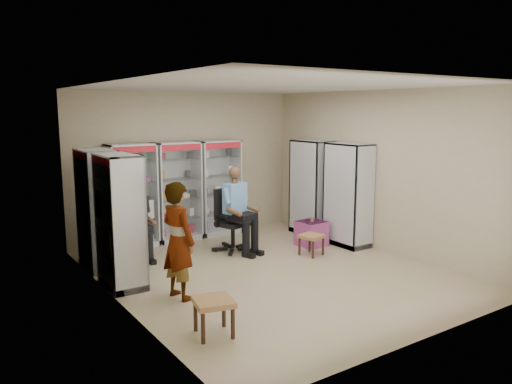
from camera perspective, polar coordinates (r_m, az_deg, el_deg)
floor at (r=8.32m, az=1.54°, el=-9.08°), size 6.00×6.00×0.00m
room_shell at (r=7.92m, az=1.60°, el=4.55°), size 5.02×6.02×3.01m
cabinet_back_left at (r=9.87m, az=-13.97°, el=-0.44°), size 0.90×0.50×2.00m
cabinet_back_mid at (r=10.22m, az=-8.97°, el=0.06°), size 0.90×0.50×2.00m
cabinet_back_right at (r=10.65m, az=-4.34°, el=0.52°), size 0.90×0.50×2.00m
cabinet_right_far at (r=10.66m, az=6.35°, el=0.50°), size 0.90×0.50×2.00m
cabinet_right_near at (r=9.86m, az=10.47°, el=-0.33°), size 0.90×0.50×2.00m
cabinet_left_far at (r=8.71m, az=-17.61°, el=-1.88°), size 0.90×0.50×2.00m
cabinet_left_near at (r=7.68m, az=-15.27°, el=-3.25°), size 0.90×0.50×2.00m
wooden_chair at (r=9.22m, az=-13.74°, el=-4.48°), size 0.42×0.42×0.94m
seated_customer at (r=9.12m, az=-13.68°, el=-3.33°), size 0.44×0.60×1.34m
office_chair at (r=9.37m, az=-2.67°, el=-3.23°), size 0.79×0.79×1.18m
seated_shopkeeper at (r=9.30m, az=-2.52°, el=-2.31°), size 0.65×0.79×1.50m
pink_trunk at (r=9.86m, az=6.36°, el=-4.72°), size 0.54×0.52×0.48m
tea_glass at (r=9.78m, az=6.43°, el=-3.09°), size 0.07×0.07×0.10m
woven_stool_a at (r=9.24m, az=6.34°, el=-6.02°), size 0.46×0.46×0.38m
woven_stool_b at (r=6.08m, az=-4.84°, el=-14.04°), size 0.53×0.53×0.44m
standing_man at (r=7.06m, az=-8.88°, el=-5.52°), size 0.51×0.68×1.67m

